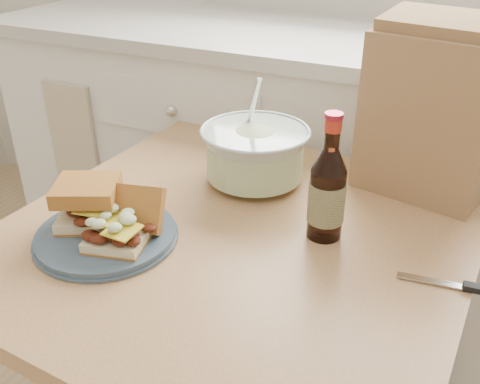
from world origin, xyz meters
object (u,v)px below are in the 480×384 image
at_px(dining_table, 235,274).
at_px(paper_bag, 431,116).
at_px(plate, 106,235).
at_px(beer_bottle, 327,192).
at_px(coleslaw_bowl, 255,156).

distance_m(dining_table, paper_bag, 0.52).
xyz_separation_m(plate, beer_bottle, (0.37, 0.19, 0.08)).
height_order(dining_table, coleslaw_bowl, coleslaw_bowl).
distance_m(plate, beer_bottle, 0.42).
xyz_separation_m(plate, paper_bag, (0.50, 0.47, 0.16)).
height_order(coleslaw_bowl, paper_bag, paper_bag).
xyz_separation_m(dining_table, paper_bag, (0.29, 0.34, 0.28)).
height_order(beer_bottle, paper_bag, paper_bag).
bearing_deg(beer_bottle, paper_bag, 52.95).
bearing_deg(beer_bottle, dining_table, -170.70).
relative_size(dining_table, paper_bag, 2.69).
height_order(dining_table, plate, plate).
bearing_deg(plate, paper_bag, 43.18).
relative_size(dining_table, plate, 3.49).
relative_size(beer_bottle, paper_bag, 0.73).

